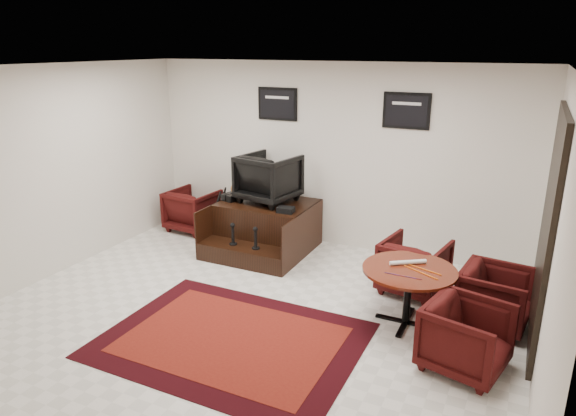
# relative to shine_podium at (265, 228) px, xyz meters

# --- Properties ---
(ground) EXTENTS (6.00, 6.00, 0.00)m
(ground) POSITION_rel_shine_podium_xyz_m (0.80, -1.83, -0.33)
(ground) COLOR white
(ground) RESTS_ON ground
(room_shell) EXTENTS (6.02, 5.02, 2.81)m
(room_shell) POSITION_rel_shine_podium_xyz_m (1.21, -1.71, 1.45)
(room_shell) COLOR silver
(room_shell) RESTS_ON ground
(area_rug) EXTENTS (2.69, 2.02, 0.01)m
(area_rug) POSITION_rel_shine_podium_xyz_m (0.90, -2.46, -0.33)
(area_rug) COLOR black
(area_rug) RESTS_ON ground
(shine_podium) EXTENTS (1.41, 1.45, 0.73)m
(shine_podium) POSITION_rel_shine_podium_xyz_m (0.00, 0.00, 0.00)
(shine_podium) COLOR black
(shine_podium) RESTS_ON ground
(shine_chair) EXTENTS (0.91, 0.87, 0.81)m
(shine_chair) POSITION_rel_shine_podium_xyz_m (-0.00, 0.15, 0.80)
(shine_chair) COLOR black
(shine_chair) RESTS_ON shine_podium
(shoes_pair) EXTENTS (0.28, 0.32, 0.10)m
(shoes_pair) POSITION_rel_shine_podium_xyz_m (-0.55, -0.03, 0.44)
(shoes_pair) COLOR black
(shoes_pair) RESTS_ON shine_podium
(polish_kit) EXTENTS (0.25, 0.19, 0.08)m
(polish_kit) POSITION_rel_shine_podium_xyz_m (0.47, -0.24, 0.43)
(polish_kit) COLOR black
(polish_kit) RESTS_ON shine_podium
(umbrella_black) EXTENTS (0.33, 0.12, 0.90)m
(umbrella_black) POSITION_rel_shine_podium_xyz_m (-0.85, -0.11, 0.11)
(umbrella_black) COLOR black
(umbrella_black) RESTS_ON ground
(umbrella_hooked) EXTENTS (0.34, 0.13, 0.92)m
(umbrella_hooked) POSITION_rel_shine_podium_xyz_m (-0.86, 0.05, 0.13)
(umbrella_hooked) COLOR black
(umbrella_hooked) RESTS_ON ground
(armchair_side) EXTENTS (0.80, 0.76, 0.77)m
(armchair_side) POSITION_rel_shine_podium_xyz_m (-1.51, 0.24, 0.05)
(armchair_side) COLOR black
(armchair_side) RESTS_ON ground
(meeting_table) EXTENTS (1.03, 1.03, 0.68)m
(meeting_table) POSITION_rel_shine_podium_xyz_m (2.50, -1.30, 0.26)
(meeting_table) COLOR #411409
(meeting_table) RESTS_ON ground
(table_chair_back) EXTENTS (0.86, 0.82, 0.77)m
(table_chair_back) POSITION_rel_shine_podium_xyz_m (2.39, -0.47, 0.05)
(table_chair_back) COLOR black
(table_chair_back) RESTS_ON ground
(table_chair_window) EXTENTS (0.76, 0.80, 0.74)m
(table_chair_window) POSITION_rel_shine_podium_xyz_m (3.38, -0.90, 0.04)
(table_chair_window) COLOR black
(table_chair_window) RESTS_ON ground
(table_chair_corner) EXTENTS (0.83, 0.87, 0.75)m
(table_chair_corner) POSITION_rel_shine_podium_xyz_m (3.20, -1.90, 0.04)
(table_chair_corner) COLOR black
(table_chair_corner) RESTS_ON ground
(paper_roll) EXTENTS (0.38, 0.28, 0.05)m
(paper_roll) POSITION_rel_shine_podium_xyz_m (2.45, -1.19, 0.37)
(paper_roll) COLOR silver
(paper_roll) RESTS_ON meeting_table
(table_clutter) EXTENTS (0.56, 0.35, 0.01)m
(table_clutter) POSITION_rel_shine_podium_xyz_m (2.59, -1.35, 0.35)
(table_clutter) COLOR #E85F0C
(table_clutter) RESTS_ON meeting_table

